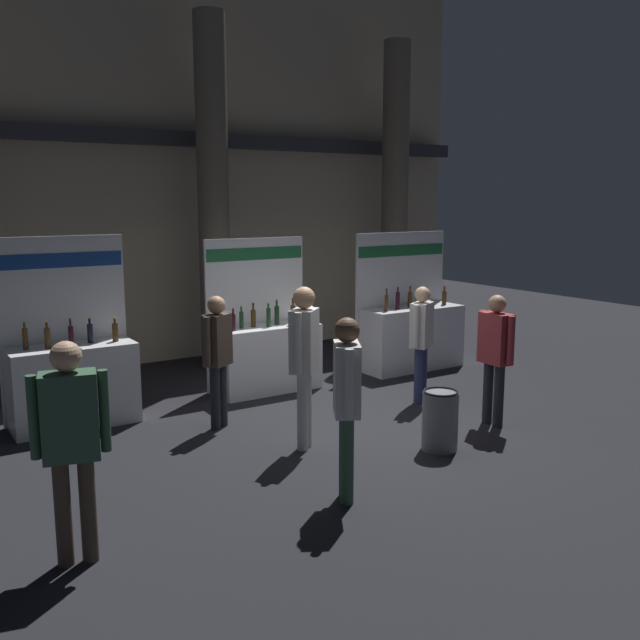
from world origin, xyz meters
TOP-DOWN VIEW (x-y plane):
  - ground_plane at (0.00, 0.00)m, footprint 24.00×24.00m
  - hall_colonnade at (0.00, 4.46)m, footprint 11.25×1.40m
  - exhibitor_booth_0 at (-2.76, 1.80)m, footprint 1.55×0.71m
  - exhibitor_booth_1 at (-0.01, 1.92)m, footprint 1.60×0.66m
  - exhibitor_booth_2 at (2.64, 1.80)m, footprint 1.82×0.66m
  - trash_bin at (0.43, -1.31)m, footprint 0.40×0.40m
  - visitor_0 at (-1.20, -1.82)m, footprint 0.39×0.50m
  - visitor_1 at (-1.31, 0.73)m, footprint 0.44×0.36m
  - visitor_2 at (1.57, -1.02)m, footprint 0.25×0.57m
  - visitor_3 at (-0.81, -0.45)m, footprint 0.43×0.42m
  - visitor_4 at (-3.58, -1.64)m, footprint 0.56×0.33m
  - visitor_5 at (1.49, 0.24)m, footprint 0.48×0.37m

SIDE VIEW (x-z plane):
  - ground_plane at x=0.00m, z-range 0.00..0.00m
  - trash_bin at x=0.43m, z-range 0.00..0.68m
  - exhibitor_booth_1 at x=-0.01m, z-range -0.53..1.68m
  - exhibitor_booth_2 at x=2.64m, z-range -0.52..1.71m
  - exhibitor_booth_0 at x=-2.76m, z-range -0.56..1.76m
  - visitor_5 at x=1.49m, z-range 0.14..1.74m
  - visitor_1 at x=-1.31m, z-range 0.14..1.76m
  - visitor_2 at x=1.57m, z-range 0.15..1.78m
  - visitor_0 at x=-1.20m, z-range 0.17..1.89m
  - visitor_4 at x=-3.58m, z-range 0.18..1.92m
  - visitor_3 at x=-0.81m, z-range 0.19..2.01m
  - hall_colonnade at x=0.00m, z-range -0.10..6.70m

